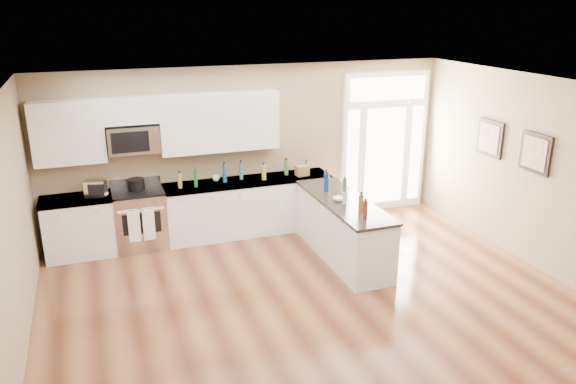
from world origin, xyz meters
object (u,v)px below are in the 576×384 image
Objects in this scene: toaster_oven at (96,188)px; kitchen_range at (140,219)px; peninsula_cabinet at (342,231)px; stockpot at (136,184)px.

kitchen_range is at bearing 17.15° from toaster_oven.
toaster_oven reaches higher than peninsula_cabinet.
toaster_oven reaches higher than stockpot.
stockpot is 0.61m from toaster_oven.
toaster_oven is at bearing -173.51° from stockpot.
kitchen_range reaches higher than peninsula_cabinet.
toaster_oven is (-0.62, -0.02, 0.59)m from kitchen_range.
toaster_oven is (-3.50, 1.43, 0.64)m from peninsula_cabinet.
kitchen_range is 0.85m from toaster_oven.
kitchen_range is (-2.89, 1.45, 0.04)m from peninsula_cabinet.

